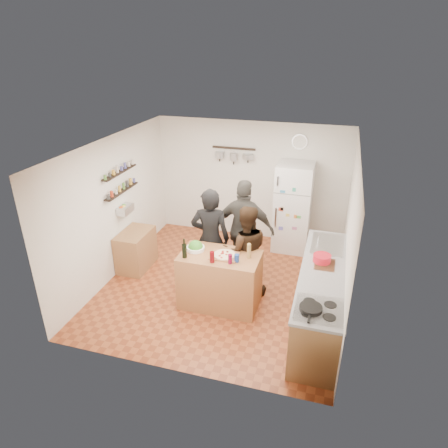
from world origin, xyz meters
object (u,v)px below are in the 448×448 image
(person_left, at_px, (210,239))
(pepper_mill, at_px, (249,252))
(wine_bottle, at_px, (184,251))
(side_table, at_px, (136,250))
(salt_canister, at_px, (237,258))
(counter_run, at_px, (321,297))
(prep_island, at_px, (220,280))
(red_bowl, at_px, (322,258))
(person_center, at_px, (245,251))
(wall_clock, at_px, (300,142))
(person_back, at_px, (244,230))
(skillet, at_px, (311,308))
(fridge, at_px, (293,208))
(salad_bowl, at_px, (196,248))

(person_left, bearing_deg, pepper_mill, 140.00)
(wine_bottle, relative_size, pepper_mill, 1.13)
(person_left, bearing_deg, side_table, -15.84)
(salt_canister, height_order, person_left, person_left)
(person_left, distance_m, counter_run, 2.03)
(prep_island, xyz_separation_m, red_bowl, (1.53, 0.23, 0.52))
(person_center, bearing_deg, salt_canister, 70.97)
(person_center, xyz_separation_m, counter_run, (1.28, -0.47, -0.34))
(wall_clock, bearing_deg, side_table, -144.32)
(person_back, height_order, skillet, person_back)
(salt_canister, relative_size, skillet, 0.42)
(pepper_mill, height_order, fridge, fridge)
(pepper_mill, height_order, salt_canister, pepper_mill)
(person_back, height_order, counter_run, person_back)
(counter_run, height_order, red_bowl, red_bowl)
(person_left, bearing_deg, counter_run, 154.84)
(person_left, distance_m, skillet, 2.36)
(salt_canister, distance_m, skillet, 1.49)
(prep_island, height_order, wine_bottle, wine_bottle)
(person_center, bearing_deg, prep_island, 36.68)
(skillet, bearing_deg, person_left, 139.81)
(wall_clock, bearing_deg, prep_island, -107.78)
(pepper_mill, height_order, person_back, person_back)
(person_left, bearing_deg, wall_clock, -128.39)
(person_left, height_order, person_back, person_back)
(fridge, bearing_deg, salt_canister, -102.59)
(counter_run, xyz_separation_m, wall_clock, (-0.75, 2.63, 1.70))
(person_back, bearing_deg, salt_canister, 97.42)
(salt_canister, height_order, counter_run, salt_canister)
(pepper_mill, distance_m, side_table, 2.47)
(side_table, bearing_deg, prep_island, -19.86)
(fridge, height_order, side_table, fridge)
(skillet, xyz_separation_m, fridge, (-0.65, 3.29, -0.05))
(person_back, xyz_separation_m, side_table, (-2.00, -0.32, -0.54))
(person_back, bearing_deg, person_center, 105.07)
(salt_canister, bearing_deg, counter_run, 4.07)
(pepper_mill, relative_size, person_center, 0.13)
(fridge, relative_size, side_table, 2.25)
(wine_bottle, distance_m, fridge, 2.83)
(wine_bottle, distance_m, red_bowl, 2.08)
(prep_island, relative_size, counter_run, 0.48)
(person_back, relative_size, wall_clock, 6.07)
(salt_canister, bearing_deg, skillet, -37.31)
(pepper_mill, relative_size, person_left, 0.11)
(counter_run, xyz_separation_m, skillet, (-0.10, -0.99, 0.50))
(side_table, bearing_deg, salad_bowl, -23.36)
(prep_island, relative_size, salt_canister, 10.35)
(fridge, bearing_deg, side_table, -149.24)
(wine_bottle, distance_m, side_table, 1.75)
(prep_island, bearing_deg, fridge, 69.84)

